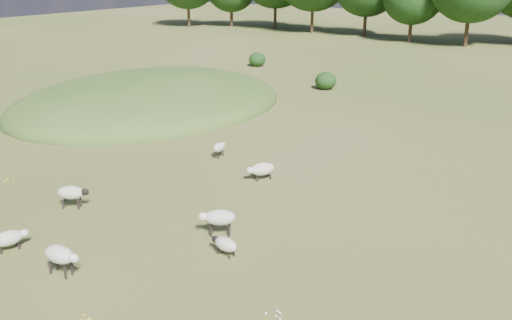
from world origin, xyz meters
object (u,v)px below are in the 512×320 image
at_px(sheep_0, 72,193).
at_px(sheep_3, 219,147).
at_px(sheep_4, 9,238).
at_px(sheep_6, 60,255).
at_px(sheep_1, 219,218).
at_px(sheep_2, 225,244).
at_px(sheep_5, 262,169).

distance_m(sheep_0, sheep_3, 8.09).
xyz_separation_m(sheep_0, sheep_4, (1.07, -3.43, -0.20)).
xyz_separation_m(sheep_0, sheep_3, (0.97, 8.04, -0.12)).
xyz_separation_m(sheep_3, sheep_6, (2.83, -11.53, 0.16)).
bearing_deg(sheep_3, sheep_4, 171.91).
bearing_deg(sheep_1, sheep_2, 100.49).
height_order(sheep_1, sheep_3, sheep_1).
relative_size(sheep_2, sheep_6, 0.82).
xyz_separation_m(sheep_0, sheep_5, (4.38, 6.64, -0.14)).
bearing_deg(sheep_2, sheep_1, -37.48).
bearing_deg(sheep_5, sheep_1, 48.59).
bearing_deg(sheep_3, sheep_2, -150.04).
bearing_deg(sheep_5, sheep_3, -81.78).
distance_m(sheep_2, sheep_4, 7.13).
xyz_separation_m(sheep_5, sheep_6, (-0.58, -10.13, 0.18)).
xyz_separation_m(sheep_1, sheep_2, (1.04, -1.04, -0.27)).
bearing_deg(sheep_6, sheep_5, 81.72).
height_order(sheep_2, sheep_6, sheep_6).
bearing_deg(sheep_1, sheep_3, -87.22).
bearing_deg(sheep_4, sheep_6, -73.17).
bearing_deg(sheep_0, sheep_3, 52.61).
height_order(sheep_0, sheep_1, sheep_1).
xyz_separation_m(sheep_4, sheep_6, (2.73, -0.06, 0.23)).
relative_size(sheep_0, sheep_1, 0.98).
bearing_deg(sheep_2, sheep_3, -44.05).
bearing_deg(sheep_1, sheep_0, -22.62).
relative_size(sheep_1, sheep_5, 0.96).
height_order(sheep_4, sheep_6, sheep_6).
bearing_deg(sheep_1, sheep_4, 8.52).
height_order(sheep_5, sheep_6, sheep_6).
distance_m(sheep_1, sheep_6, 5.33).
bearing_deg(sheep_3, sheep_6, -174.80).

